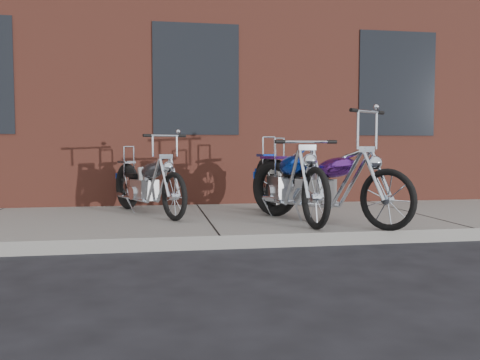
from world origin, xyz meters
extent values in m
plane|color=black|center=(0.00, 0.00, 0.00)|extent=(120.00, 120.00, 0.00)
cube|color=gray|center=(0.00, 1.50, 0.07)|extent=(22.00, 3.00, 0.15)
cube|color=brown|center=(0.00, 8.00, 4.00)|extent=(22.00, 10.00, 8.00)
torus|color=black|center=(1.03, 1.27, 0.54)|extent=(0.57, 0.73, 0.78)
torus|color=black|center=(2.00, -0.14, 0.50)|extent=(0.47, 0.63, 0.71)
cube|color=#98999B|center=(1.42, 0.70, 0.53)|extent=(0.50, 0.53, 0.33)
ellipsoid|color=#582080|center=(1.60, 0.45, 0.85)|extent=(0.57, 0.65, 0.33)
cube|color=black|center=(1.26, 0.93, 0.75)|extent=(0.39, 0.40, 0.07)
cylinder|color=silver|center=(1.92, -0.02, 0.79)|extent=(0.22, 0.29, 0.59)
cylinder|color=silver|center=(1.85, 0.09, 1.51)|extent=(0.51, 0.37, 0.03)
cylinder|color=silver|center=(1.08, 1.20, 0.96)|extent=(0.03, 0.03, 0.52)
cylinder|color=silver|center=(1.40, 0.97, 0.39)|extent=(0.60, 0.84, 0.05)
torus|color=black|center=(0.97, 1.82, 0.55)|extent=(0.24, 0.82, 0.80)
torus|color=black|center=(1.16, 0.08, 0.51)|extent=(0.16, 0.73, 0.73)
cube|color=#98999B|center=(1.05, 1.11, 0.54)|extent=(0.36, 0.48, 0.33)
ellipsoid|color=#0D35B8|center=(1.08, 0.80, 0.86)|extent=(0.35, 0.64, 0.34)
cube|color=#BAB5AF|center=(1.02, 1.40, 0.76)|extent=(0.30, 0.34, 0.07)
cylinder|color=silver|center=(1.15, 0.22, 0.81)|extent=(0.08, 0.33, 0.60)
cylinder|color=silver|center=(1.13, 0.36, 1.17)|extent=(0.61, 0.10, 0.03)
cylinder|color=silver|center=(0.98, 1.73, 0.98)|extent=(0.03, 0.03, 0.54)
cylinder|color=silver|center=(1.15, 1.37, 0.40)|extent=(0.16, 1.00, 0.05)
torus|color=black|center=(-1.04, 2.44, 0.50)|extent=(0.43, 0.69, 0.70)
torus|color=black|center=(-0.38, 1.06, 0.47)|extent=(0.33, 0.60, 0.63)
cube|color=#98999B|center=(-0.77, 1.88, 0.49)|extent=(0.41, 0.47, 0.29)
ellipsoid|color=#2F3035|center=(-0.65, 1.63, 0.77)|extent=(0.46, 0.59, 0.30)
cube|color=black|center=(-0.88, 2.10, 0.69)|extent=(0.33, 0.35, 0.06)
cylinder|color=silver|center=(-0.43, 1.17, 0.72)|extent=(0.16, 0.27, 0.53)
cylinder|color=silver|center=(-0.48, 1.28, 1.25)|extent=(0.50, 0.26, 0.03)
cylinder|color=silver|center=(-1.00, 2.37, 0.87)|extent=(0.03, 0.03, 0.47)
cylinder|color=silver|center=(-0.75, 2.12, 0.36)|extent=(0.42, 0.81, 0.05)
camera|label=1|loc=(-0.68, -5.34, 1.10)|focal=38.00mm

